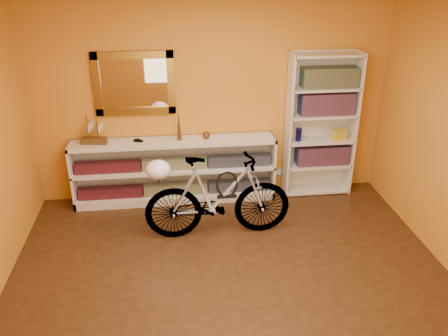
{
  "coord_description": "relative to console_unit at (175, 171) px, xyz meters",
  "views": [
    {
      "loc": [
        -0.53,
        -3.72,
        3.02
      ],
      "look_at": [
        0.0,
        0.7,
        0.95
      ],
      "focal_mm": 37.57,
      "sensor_mm": 36.0,
      "label": 1
    }
  ],
  "objects": [
    {
      "name": "floor",
      "position": [
        0.51,
        -1.81,
        -0.43
      ],
      "size": [
        4.5,
        4.0,
        0.01
      ],
      "primitive_type": "cube",
      "color": "black",
      "rests_on": "ground"
    },
    {
      "name": "ceiling",
      "position": [
        0.51,
        -1.81,
        2.18
      ],
      "size": [
        4.5,
        4.0,
        0.01
      ],
      "primitive_type": "cube",
      "color": "silver",
      "rests_on": "ground"
    },
    {
      "name": "back_wall",
      "position": [
        0.51,
        0.19,
        0.88
      ],
      "size": [
        4.5,
        0.01,
        2.6
      ],
      "primitive_type": "cube",
      "color": "orange",
      "rests_on": "ground"
    },
    {
      "name": "gilt_mirror",
      "position": [
        -0.44,
        0.15,
        1.12
      ],
      "size": [
        0.98,
        0.06,
        0.78
      ],
      "primitive_type": "cube",
      "color": "brown",
      "rests_on": "back_wall"
    },
    {
      "name": "wall_socket",
      "position": [
        1.41,
        0.17,
        -0.17
      ],
      "size": [
        0.09,
        0.02,
        0.09
      ],
      "primitive_type": "cube",
      "color": "silver",
      "rests_on": "back_wall"
    },
    {
      "name": "console_unit",
      "position": [
        0.0,
        0.0,
        0.0
      ],
      "size": [
        2.6,
        0.35,
        0.85
      ],
      "primitive_type": null,
      "color": "silver",
      "rests_on": "floor"
    },
    {
      "name": "cd_row_lower",
      "position": [
        -0.0,
        -0.02,
        -0.26
      ],
      "size": [
        2.5,
        0.13,
        0.14
      ],
      "primitive_type": "cube",
      "color": "black",
      "rests_on": "console_unit"
    },
    {
      "name": "cd_row_upper",
      "position": [
        -0.0,
        -0.02,
        0.11
      ],
      "size": [
        2.5,
        0.13,
        0.14
      ],
      "primitive_type": "cube",
      "color": "navy",
      "rests_on": "console_unit"
    },
    {
      "name": "model_ship",
      "position": [
        -0.98,
        0.0,
        0.61
      ],
      "size": [
        0.33,
        0.16,
        0.37
      ],
      "primitive_type": null,
      "rotation": [
        0.0,
        0.0,
        -0.16
      ],
      "color": "#402B12",
      "rests_on": "console_unit"
    },
    {
      "name": "toy_car",
      "position": [
        -0.44,
        0.0,
        0.43
      ],
      "size": [
        0.0,
        0.0,
        0.0
      ],
      "primitive_type": "imported",
      "rotation": [
        0.0,
        0.0,
        1.28
      ],
      "color": "black",
      "rests_on": "console_unit"
    },
    {
      "name": "bronze_ornament",
      "position": [
        0.07,
        0.0,
        0.61
      ],
      "size": [
        0.06,
        0.06,
        0.37
      ],
      "primitive_type": "cone",
      "color": "brown",
      "rests_on": "console_unit"
    },
    {
      "name": "decorative_orb",
      "position": [
        0.42,
        0.0,
        0.47
      ],
      "size": [
        0.1,
        0.1,
        0.1
      ],
      "primitive_type": "sphere",
      "color": "brown",
      "rests_on": "console_unit"
    },
    {
      "name": "bookcase",
      "position": [
        1.91,
        0.03,
        0.52
      ],
      "size": [
        0.9,
        0.3,
        1.9
      ],
      "primitive_type": null,
      "color": "silver",
      "rests_on": "floor"
    },
    {
      "name": "book_row_a",
      "position": [
        1.96,
        0.03,
        0.12
      ],
      "size": [
        0.7,
        0.22,
        0.26
      ],
      "primitive_type": "cube",
      "color": "maroon",
      "rests_on": "bookcase"
    },
    {
      "name": "book_row_b",
      "position": [
        1.96,
        0.03,
        0.83
      ],
      "size": [
        0.7,
        0.22,
        0.28
      ],
      "primitive_type": "cube",
      "color": "maroon",
      "rests_on": "bookcase"
    },
    {
      "name": "book_row_c",
      "position": [
        1.96,
        0.03,
        1.16
      ],
      "size": [
        0.7,
        0.22,
        0.25
      ],
      "primitive_type": "cube",
      "color": "#195259",
      "rests_on": "bookcase"
    },
    {
      "name": "travel_mug",
      "position": [
        1.62,
        0.01,
        0.43
      ],
      "size": [
        0.08,
        0.08,
        0.17
      ],
      "primitive_type": "cylinder",
      "color": "navy",
      "rests_on": "bookcase"
    },
    {
      "name": "red_tin",
      "position": [
        1.71,
        0.06,
        1.14
      ],
      "size": [
        0.16,
        0.16,
        0.19
      ],
      "primitive_type": "cube",
      "rotation": [
        0.0,
        0.0,
        -0.06
      ],
      "color": "maroon",
      "rests_on": "bookcase"
    },
    {
      "name": "yellow_bag",
      "position": [
        2.16,
        -0.01,
        0.41
      ],
      "size": [
        0.2,
        0.16,
        0.13
      ],
      "primitive_type": "cube",
      "rotation": [
        0.0,
        0.0,
        0.26
      ],
      "color": "gold",
      "rests_on": "bookcase"
    },
    {
      "name": "bicycle",
      "position": [
        0.47,
        -0.91,
        0.07
      ],
      "size": [
        0.47,
        1.7,
        1.0
      ],
      "primitive_type": "imported",
      "rotation": [
        0.0,
        0.0,
        1.59
      ],
      "color": "silver",
      "rests_on": "floor"
    },
    {
      "name": "helmet",
      "position": [
        -0.18,
        -0.92,
        0.45
      ],
      "size": [
        0.27,
        0.26,
        0.2
      ],
      "primitive_type": "ellipsoid",
      "color": "white",
      "rests_on": "bicycle"
    },
    {
      "name": "u_lock",
      "position": [
        0.57,
        -0.9,
        0.22
      ],
      "size": [
        0.25,
        0.03,
        0.25
      ],
      "primitive_type": "torus",
      "rotation": [
        1.57,
        0.0,
        0.0
      ],
      "color": "black",
      "rests_on": "bicycle"
    }
  ]
}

